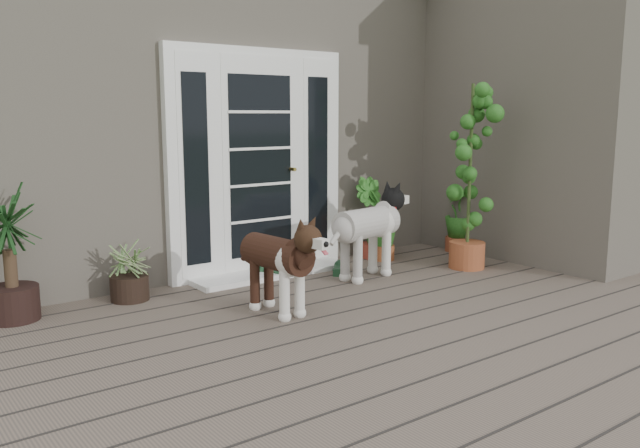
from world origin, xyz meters
TOP-DOWN VIEW (x-y plane):
  - deck at (0.00, 0.40)m, footprint 6.20×4.60m
  - house_main at (0.00, 4.65)m, footprint 7.40×4.00m
  - house_wing at (2.90, 1.50)m, footprint 1.60×2.40m
  - door_unit at (-0.20, 2.60)m, footprint 1.90×0.14m
  - door_step at (-0.20, 2.40)m, footprint 1.60×0.40m
  - brindle_dog at (-0.82, 1.35)m, footprint 0.42×0.86m
  - white_dog at (0.47, 1.78)m, footprint 0.97×0.54m
  - spider_plant at (-1.60, 2.40)m, footprint 0.59×0.59m
  - yucca at (-2.50, 2.40)m, footprint 0.83×0.83m
  - herb_a at (1.13, 2.26)m, footprint 0.57×0.57m
  - herb_b at (1.11, 2.40)m, footprint 0.61×0.61m
  - herb_c at (2.12, 2.08)m, footprint 0.53×0.53m
  - sapling at (1.55, 1.47)m, footprint 0.65×0.65m
  - clog_left at (-0.23, 2.36)m, footprint 0.25×0.32m
  - clog_right at (0.37, 2.06)m, footprint 0.33×0.33m

SIDE VIEW (x-z plane):
  - deck at x=0.00m, z-range 0.00..0.12m
  - door_step at x=-0.20m, z-range 0.12..0.17m
  - clog_left at x=-0.23m, z-range 0.12..0.21m
  - clog_right at x=0.37m, z-range 0.12..0.22m
  - herb_a at x=1.13m, z-range 0.12..0.68m
  - spider_plant at x=-1.60m, z-range 0.12..0.68m
  - herb_c at x=2.12m, z-range 0.12..0.72m
  - herb_b at x=1.11m, z-range 0.12..0.77m
  - brindle_dog at x=-0.82m, z-range 0.12..0.81m
  - white_dog at x=0.47m, z-range 0.12..0.89m
  - yucca at x=-2.50m, z-range 0.12..1.15m
  - sapling at x=1.55m, z-range 0.12..2.01m
  - door_unit at x=-0.20m, z-range 0.12..2.27m
  - house_main at x=0.00m, z-range 0.00..3.10m
  - house_wing at x=2.90m, z-range 0.00..3.10m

